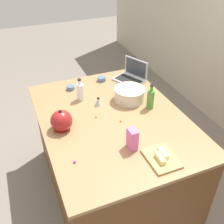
# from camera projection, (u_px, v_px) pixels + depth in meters

# --- Properties ---
(ground_plane) EXTENTS (12.00, 12.00, 0.00)m
(ground_plane) POSITION_uv_depth(u_px,v_px,m) (112.00, 184.00, 2.86)
(ground_plane) COLOR slate
(island_counter) EXTENTS (1.64, 1.22, 0.90)m
(island_counter) POSITION_uv_depth(u_px,v_px,m) (112.00, 154.00, 2.61)
(island_counter) COLOR brown
(island_counter) RESTS_ON ground
(laptop) EXTENTS (0.37, 0.34, 0.22)m
(laptop) POSITION_uv_depth(u_px,v_px,m) (131.00, 76.00, 2.89)
(laptop) COLOR #B7B7BC
(laptop) RESTS_ON island_counter
(mixing_bowl_large) EXTENTS (0.29, 0.29, 0.13)m
(mixing_bowl_large) POSITION_uv_depth(u_px,v_px,m) (129.00, 94.00, 2.54)
(mixing_bowl_large) COLOR beige
(mixing_bowl_large) RESTS_ON island_counter
(bottle_vinegar) EXTENTS (0.07, 0.07, 0.22)m
(bottle_vinegar) POSITION_uv_depth(u_px,v_px,m) (80.00, 92.00, 2.53)
(bottle_vinegar) COLOR white
(bottle_vinegar) RESTS_ON island_counter
(bottle_olive) EXTENTS (0.07, 0.07, 0.24)m
(bottle_olive) POSITION_uv_depth(u_px,v_px,m) (150.00, 98.00, 2.42)
(bottle_olive) COLOR #4C8C38
(bottle_olive) RESTS_ON island_counter
(kettle) EXTENTS (0.21, 0.18, 0.20)m
(kettle) POSITION_uv_depth(u_px,v_px,m) (61.00, 121.00, 2.17)
(kettle) COLOR maroon
(kettle) RESTS_ON island_counter
(cutting_board) EXTENTS (0.27, 0.20, 0.02)m
(cutting_board) POSITION_uv_depth(u_px,v_px,m) (161.00, 159.00, 1.91)
(cutting_board) COLOR tan
(cutting_board) RESTS_ON island_counter
(butter_stick_left) EXTENTS (0.11, 0.04, 0.04)m
(butter_stick_left) POSITION_uv_depth(u_px,v_px,m) (160.00, 158.00, 1.88)
(butter_stick_left) COLOR #F4E58C
(butter_stick_left) RESTS_ON cutting_board
(butter_stick_right) EXTENTS (0.11, 0.04, 0.04)m
(butter_stick_right) POSITION_uv_depth(u_px,v_px,m) (163.00, 153.00, 1.92)
(butter_stick_right) COLOR #F4E58C
(butter_stick_right) RESTS_ON cutting_board
(ramekin_small) EXTENTS (0.08, 0.08, 0.04)m
(ramekin_small) POSITION_uv_depth(u_px,v_px,m) (71.00, 88.00, 2.73)
(ramekin_small) COLOR slate
(ramekin_small) RESTS_ON island_counter
(ramekin_medium) EXTENTS (0.09, 0.09, 0.04)m
(ramekin_medium) POSITION_uv_depth(u_px,v_px,m) (102.00, 79.00, 2.88)
(ramekin_medium) COLOR slate
(ramekin_medium) RESTS_ON island_counter
(kitchen_timer) EXTENTS (0.07, 0.07, 0.08)m
(kitchen_timer) POSITION_uv_depth(u_px,v_px,m) (98.00, 102.00, 2.48)
(kitchen_timer) COLOR #B2B2B7
(kitchen_timer) RESTS_ON island_counter
(candy_bag) EXTENTS (0.09, 0.06, 0.17)m
(candy_bag) POSITION_uv_depth(u_px,v_px,m) (132.00, 139.00, 1.97)
(candy_bag) COLOR pink
(candy_bag) RESTS_ON island_counter
(candy_0) EXTENTS (0.02, 0.02, 0.02)m
(candy_0) POSITION_uv_depth(u_px,v_px,m) (75.00, 162.00, 1.89)
(candy_0) COLOR #CC3399
(candy_0) RESTS_ON island_counter
(candy_1) EXTENTS (0.02, 0.02, 0.02)m
(candy_1) POSITION_uv_depth(u_px,v_px,m) (53.00, 131.00, 2.18)
(candy_1) COLOR orange
(candy_1) RESTS_ON island_counter
(candy_2) EXTENTS (0.02, 0.02, 0.02)m
(candy_2) POSITION_uv_depth(u_px,v_px,m) (121.00, 121.00, 2.28)
(candy_2) COLOR orange
(candy_2) RESTS_ON island_counter
(candy_3) EXTENTS (0.02, 0.02, 0.02)m
(candy_3) POSITION_uv_depth(u_px,v_px,m) (96.00, 117.00, 2.33)
(candy_3) COLOR orange
(candy_3) RESTS_ON island_counter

